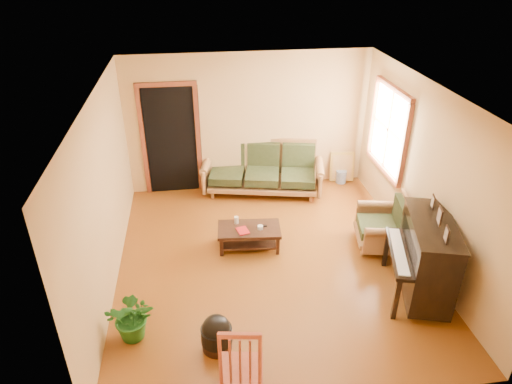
{
  "coord_description": "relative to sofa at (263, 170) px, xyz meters",
  "views": [
    {
      "loc": [
        -0.99,
        -5.48,
        4.27
      ],
      "look_at": [
        -0.19,
        0.2,
        1.1
      ],
      "focal_mm": 32.0,
      "sensor_mm": 36.0,
      "label": 1
    }
  ],
  "objects": [
    {
      "name": "floor",
      "position": [
        -0.22,
        -2.17,
        -0.48
      ],
      "size": [
        5.0,
        5.0,
        0.0
      ],
      "primitive_type": "plane",
      "color": "#5E2E0C",
      "rests_on": "ground"
    },
    {
      "name": "doorway",
      "position": [
        -1.67,
        0.31,
        0.55
      ],
      "size": [
        1.08,
        0.16,
        2.05
      ],
      "primitive_type": "cube",
      "color": "black",
      "rests_on": "floor"
    },
    {
      "name": "window",
      "position": [
        1.99,
        -0.87,
        1.02
      ],
      "size": [
        0.12,
        1.36,
        1.46
      ],
      "primitive_type": "cube",
      "color": "white",
      "rests_on": "right_wall"
    },
    {
      "name": "sofa",
      "position": [
        0.0,
        0.0,
        0.0
      ],
      "size": [
        2.37,
        1.38,
        0.95
      ],
      "primitive_type": "cube",
      "rotation": [
        0.0,
        0.0,
        -0.21
      ],
      "color": "brown",
      "rests_on": "floor"
    },
    {
      "name": "coffee_table",
      "position": [
        -0.48,
        -1.76,
        -0.3
      ],
      "size": [
        1.01,
        0.61,
        0.35
      ],
      "primitive_type": "cube",
      "rotation": [
        0.0,
        0.0,
        -0.09
      ],
      "color": "black",
      "rests_on": "floor"
    },
    {
      "name": "armchair",
      "position": [
        1.56,
        -2.0,
        -0.05
      ],
      "size": [
        0.97,
        1.0,
        0.85
      ],
      "primitive_type": "cube",
      "rotation": [
        0.0,
        0.0,
        -0.2
      ],
      "color": "brown",
      "rests_on": "floor"
    },
    {
      "name": "piano",
      "position": [
        1.71,
        -3.16,
        0.09
      ],
      "size": [
        1.08,
        1.44,
        1.14
      ],
      "primitive_type": "cube",
      "rotation": [
        0.0,
        0.0,
        -0.28
      ],
      "color": "black",
      "rests_on": "floor"
    },
    {
      "name": "footstool",
      "position": [
        -1.12,
        -3.75,
        -0.3
      ],
      "size": [
        0.46,
        0.46,
        0.35
      ],
      "primitive_type": "cylinder",
      "rotation": [
        0.0,
        0.0,
        -0.3
      ],
      "color": "black",
      "rests_on": "floor"
    },
    {
      "name": "red_chair",
      "position": [
        -0.89,
        -4.32,
        0.02
      ],
      "size": [
        0.53,
        0.57,
        0.99
      ],
      "primitive_type": "cube",
      "rotation": [
        0.0,
        0.0,
        -0.15
      ],
      "color": "maroon",
      "rests_on": "floor"
    },
    {
      "name": "leaning_frame",
      "position": [
        1.64,
        0.23,
        -0.16
      ],
      "size": [
        0.49,
        0.17,
        0.64
      ],
      "primitive_type": "cube",
      "rotation": [
        0.0,
        0.0,
        -0.13
      ],
      "color": "#B2913B",
      "rests_on": "floor"
    },
    {
      "name": "ceramic_crock",
      "position": [
        1.62,
        0.16,
        -0.35
      ],
      "size": [
        0.27,
        0.27,
        0.26
      ],
      "primitive_type": "cylinder",
      "rotation": [
        0.0,
        0.0,
        0.41
      ],
      "color": "#315094",
      "rests_on": "floor"
    },
    {
      "name": "potted_plant",
      "position": [
        -2.1,
        -3.42,
        -0.16
      ],
      "size": [
        0.63,
        0.56,
        0.64
      ],
      "primitive_type": "imported",
      "rotation": [
        0.0,
        0.0,
        -0.11
      ],
      "color": "#1F5919",
      "rests_on": "floor"
    },
    {
      "name": "book",
      "position": [
        -0.67,
        -1.86,
        -0.11
      ],
      "size": [
        0.21,
        0.25,
        0.02
      ],
      "primitive_type": "imported",
      "rotation": [
        0.0,
        0.0,
        0.23
      ],
      "color": "#A51616",
      "rests_on": "coffee_table"
    },
    {
      "name": "candle",
      "position": [
        -0.66,
        -1.6,
        -0.07
      ],
      "size": [
        0.08,
        0.08,
        0.12
      ],
      "primitive_type": "cylinder",
      "rotation": [
        0.0,
        0.0,
        -0.2
      ],
      "color": "silver",
      "rests_on": "coffee_table"
    },
    {
      "name": "glass_jar",
      "position": [
        -0.31,
        -1.81,
        -0.1
      ],
      "size": [
        0.09,
        0.09,
        0.06
      ],
      "primitive_type": "cylinder",
      "rotation": [
        0.0,
        0.0,
        0.03
      ],
      "color": "white",
      "rests_on": "coffee_table"
    },
    {
      "name": "remote",
      "position": [
        -0.28,
        -1.74,
        -0.12
      ],
      "size": [
        0.15,
        0.05,
        0.02
      ],
      "primitive_type": "cube",
      "rotation": [
        0.0,
        0.0,
        -0.09
      ],
      "color": "black",
      "rests_on": "coffee_table"
    }
  ]
}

